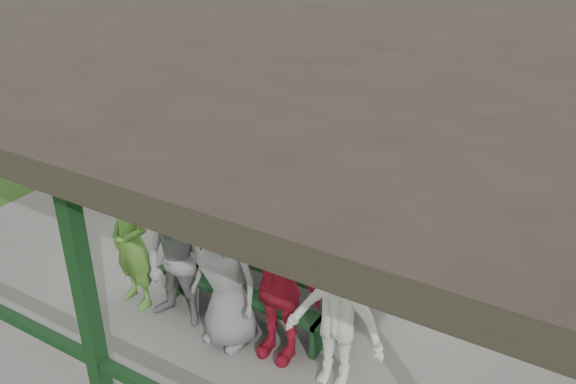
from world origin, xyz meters
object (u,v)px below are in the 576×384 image
Objects in this scene: contestant_green at (131,241)px; contestant_grey_mid at (226,276)px; spectator_lblue at (339,163)px; spectator_grey at (449,185)px; contestant_white_fedora at (335,319)px; picnic_table_far at (330,202)px; contestant_red at (277,287)px; picnic_table_near at (266,269)px; farm_trailer at (324,65)px; spectator_blue at (271,132)px; contestant_grey_left at (177,263)px.

contestant_grey_mid reaches higher than contestant_green.
spectator_lblue is 0.90× the size of spectator_grey.
contestant_white_fedora is at bearing 141.09° from spectator_lblue.
picnic_table_far is at bearing 115.10° from contestant_white_fedora.
contestant_red reaches higher than picnic_table_far.
farm_trailer is (-3.60, 8.31, 0.15)m from picnic_table_near.
picnic_table_far is at bearing 107.26° from contestant_red.
contestant_red is 3.71m from spectator_lblue.
contestant_green is 1.12× the size of spectator_blue.
spectator_grey is (1.39, 3.66, -0.06)m from contestant_grey_mid.
picnic_table_near is 1.35× the size of contestant_red.
picnic_table_far is 1.49× the size of spectator_grey.
contestant_grey_mid is 1.37m from contestant_white_fedora.
contestant_white_fedora is (0.76, -0.09, -0.05)m from contestant_red.
picnic_table_far is at bearing 132.62° from spectator_lblue.
contestant_green is at bearing 175.06° from contestant_grey_left.
contestant_red reaches higher than contestant_grey_mid.
farm_trailer is at bearing -61.65° from spectator_blue.
spectator_blue reaches higher than picnic_table_far.
spectator_grey is at bearing -46.77° from farm_trailer.
contestant_grey_mid is 1.03× the size of contestant_white_fedora.
contestant_grey_mid is 1.18× the size of spectator_lblue.
picnic_table_far is 1.79m from spectator_grey.
spectator_blue is (-1.89, 1.28, 0.34)m from picnic_table_far.
spectator_lblue is at bearing 9.91° from spectator_grey.
spectator_lblue reaches higher than picnic_table_near.
picnic_table_near is at bearing 97.25° from contestant_grey_mid.
contestant_red is at bearing 14.55° from contestant_green.
contestant_grey_mid is at bearing 127.29° from spectator_blue.
picnic_table_near is at bearing -86.11° from picnic_table_far.
contestant_green is at bearing 99.40° from spectator_lblue.
contestant_green is 0.73m from contestant_grey_left.
contestant_white_fedora is 0.42× the size of farm_trailer.
spectator_grey is (2.83, 3.66, -0.06)m from contestant_green.
contestant_grey_mid is at bearing -67.44° from farm_trailer.
spectator_blue is 5.27m from farm_trailer.
picnic_table_near is 3.14m from spectator_grey.
contestant_red reaches higher than spectator_grey.
farm_trailer is (-2.93, 9.21, -0.22)m from contestant_grey_left.
spectator_grey is at bearing 78.96° from contestant_red.
picnic_table_far is 1.57× the size of spectator_blue.
picnic_table_near is 1.71m from contestant_green.
picnic_table_near is at bearing 131.39° from contestant_red.
contestant_red is 1.19× the size of spectator_lblue.
contestant_white_fedora is at bearing -2.97° from contestant_grey_left.
picnic_table_far is 1.40× the size of contestant_green.
spectator_grey is (1.57, 0.77, 0.38)m from picnic_table_far.
contestant_red is at bearing -49.97° from picnic_table_near.
contestant_grey_left is 1.33m from contestant_red.
contestant_white_fedora is at bearing -60.39° from farm_trailer.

